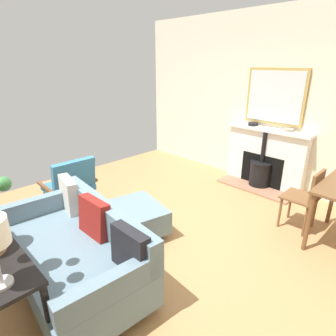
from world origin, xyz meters
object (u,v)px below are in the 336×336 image
object	(u,v)px
sofa	(77,250)
dining_chair_near_fireplace	(307,195)
ottoman	(136,217)
armchair_accent	(71,183)
mantel_bowl_far	(288,130)
fireplace	(264,161)
mantel_bowl_near	(253,124)

from	to	relation	value
sofa	dining_chair_near_fireplace	distance (m)	2.78
sofa	ottoman	size ratio (longest dim) A/B	2.14
sofa	armchair_accent	bearing A→B (deg)	-114.73
sofa	mantel_bowl_far	bearing A→B (deg)	171.76
fireplace	sofa	size ratio (longest dim) A/B	0.80
armchair_accent	fireplace	bearing A→B (deg)	151.69
ottoman	mantel_bowl_far	bearing A→B (deg)	164.07
mantel_bowl_far	ottoman	bearing A→B (deg)	-15.93
dining_chair_near_fireplace	ottoman	bearing A→B (deg)	-42.30
mantel_bowl_far	ottoman	world-z (taller)	mantel_bowl_far
ottoman	dining_chair_near_fireplace	distance (m)	2.17
mantel_bowl_far	sofa	xyz separation A→B (m)	(3.44, -0.50, -0.71)
mantel_bowl_far	armchair_accent	size ratio (longest dim) A/B	0.20
fireplace	armchair_accent	size ratio (longest dim) A/B	1.76
ottoman	dining_chair_near_fireplace	size ratio (longest dim) A/B	1.02
armchair_accent	dining_chair_near_fireplace	size ratio (longest dim) A/B	0.99
armchair_accent	dining_chair_near_fireplace	xyz separation A→B (m)	(-1.87, 2.57, 0.06)
mantel_bowl_near	armchair_accent	xyz separation A→B (m)	(2.82, -1.23, -0.62)
fireplace	mantel_bowl_far	xyz separation A→B (m)	(-0.01, 0.33, 0.61)
mantel_bowl_near	armchair_accent	bearing A→B (deg)	-23.51
mantel_bowl_far	sofa	world-z (taller)	mantel_bowl_far
fireplace	dining_chair_near_fireplace	bearing A→B (deg)	48.56
ottoman	mantel_bowl_near	bearing A→B (deg)	177.66
mantel_bowl_near	ottoman	distance (m)	2.67
fireplace	ottoman	world-z (taller)	fireplace
dining_chair_near_fireplace	fireplace	bearing A→B (deg)	-131.44
fireplace	sofa	bearing A→B (deg)	-2.75
ottoman	dining_chair_near_fireplace	world-z (taller)	dining_chair_near_fireplace
mantel_bowl_near	dining_chair_near_fireplace	world-z (taller)	mantel_bowl_near
mantel_bowl_far	sofa	distance (m)	3.55
mantel_bowl_far	armchair_accent	distance (m)	3.42
mantel_bowl_far	fireplace	bearing A→B (deg)	-88.57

